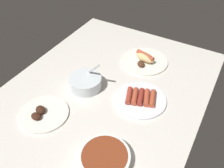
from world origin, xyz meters
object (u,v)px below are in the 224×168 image
bowl_chili (105,158)px  plate_hotdog_assembled (145,60)px  plate_sausages (141,99)px  plate_grilled_meat (43,113)px  bowl_coleslaw (86,82)px

bowl_chili → plate_hotdog_assembled: plate_hotdog_assembled is taller
plate_sausages → plate_grilled_meat: 43.38cm
plate_grilled_meat → plate_sausages: bearing=-49.0°
plate_grilled_meat → plate_hotdog_assembled: bearing=-22.0°
plate_sausages → plate_hotdog_assembled: 29.32cm
plate_sausages → bowl_chili: (-34.42, -1.61, 1.23)cm
plate_sausages → plate_hotdog_assembled: bearing=20.3°
plate_grilled_meat → bowl_coleslaw: bowl_coleslaw is taller
plate_grilled_meat → plate_hotdog_assembled: size_ratio=0.85×
plate_grilled_meat → plate_hotdog_assembled: plate_hotdog_assembled is taller
plate_grilled_meat → bowl_chili: (-5.98, -34.36, 1.53)cm
bowl_chili → plate_hotdog_assembled: size_ratio=0.75×
plate_sausages → bowl_coleslaw: bowl_coleslaw is taller
plate_hotdog_assembled → bowl_coleslaw: size_ratio=1.63×
bowl_chili → plate_sausages: bearing=2.7°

